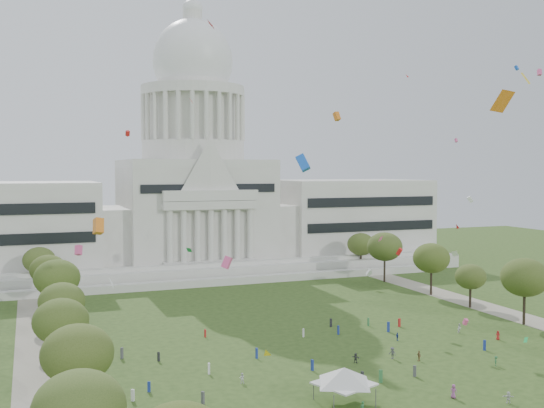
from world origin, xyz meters
TOP-DOWN VIEW (x-y plane):
  - ground at (0.00, 0.00)m, footprint 400.00×400.00m
  - capitol at (0.00, 113.59)m, footprint 160.00×64.50m
  - path_left at (-48.00, 30.00)m, footprint 8.00×160.00m
  - path_right at (48.00, 30.00)m, footprint 8.00×160.00m
  - row_tree_l_1 at (-44.07, -2.96)m, footprint 8.86×8.86m
  - row_tree_l_2 at (-45.04, 17.30)m, footprint 8.42×8.42m
  - row_tree_r_2 at (44.17, 17.44)m, footprint 9.55×9.55m
  - row_tree_l_3 at (-44.09, 33.92)m, footprint 8.12×8.12m
  - row_tree_r_3 at (44.40, 34.48)m, footprint 7.01×7.01m
  - row_tree_l_4 at (-44.08, 52.42)m, footprint 9.29×9.29m
  - row_tree_r_4 at (44.76, 50.04)m, footprint 9.19×9.19m
  - row_tree_l_5 at (-45.22, 71.01)m, footprint 8.33×8.33m
  - row_tree_r_5 at (43.49, 70.19)m, footprint 9.82×9.82m
  - row_tree_l_6 at (-46.87, 89.14)m, footprint 8.19×8.19m
  - row_tree_r_6 at (45.96, 88.13)m, footprint 8.42×8.42m
  - event_tent at (-10.33, -8.52)m, footprint 11.80×11.80m
  - person_0 at (31.25, 10.01)m, footprint 0.92×0.99m
  - person_2 at (27.77, 16.60)m, footprint 1.03×0.83m
  - person_3 at (6.73, 6.86)m, footprint 1.19×1.45m
  - person_4 at (10.20, 4.34)m, footprint 0.59×1.03m
  - person_5 at (-0.03, 7.12)m, footprint 1.37×1.59m
  - person_6 at (4.83, -11.87)m, footprint 1.03×1.13m
  - person_8 at (-20.46, 4.38)m, footprint 0.90×0.73m
  - person_9 at (20.16, -2.45)m, footprint 1.12×1.14m
  - person_10 at (13.66, 16.32)m, footprint 0.61×0.95m
  - person_11 at (10.58, -16.07)m, footprint 1.56×1.26m
  - distant_crowd at (-10.01, 13.81)m, footprint 64.58×34.45m
  - kite_swarm at (-0.51, 10.60)m, footprint 91.51×103.64m

SIDE VIEW (x-z plane):
  - ground at x=0.00m, z-range 0.00..0.00m
  - path_left at x=-48.00m, z-range 0.00..0.04m
  - path_right at x=48.00m, z-range 0.00..0.04m
  - person_10 at x=13.66m, z-range 0.00..1.51m
  - person_11 at x=10.58m, z-range 0.00..1.59m
  - person_8 at x=-20.46m, z-range 0.00..1.60m
  - person_9 at x=20.16m, z-range 0.00..1.63m
  - person_5 at x=-0.03m, z-range 0.00..1.64m
  - person_0 at x=31.25m, z-range 0.00..1.70m
  - person_4 at x=10.20m, z-range 0.00..1.71m
  - distant_crowd at x=-10.01m, z-range -0.11..1.83m
  - person_2 at x=27.77m, z-range 0.00..1.83m
  - person_6 at x=4.83m, z-range 0.00..1.93m
  - person_3 at x=6.73m, z-range 0.00..2.00m
  - event_tent at x=-10.33m, z-range 1.42..6.57m
  - row_tree_r_3 at x=44.40m, z-range 2.09..12.07m
  - row_tree_l_3 at x=-44.09m, z-range 2.43..13.98m
  - row_tree_l_6 at x=-46.87m, z-range 2.45..14.09m
  - row_tree_l_5 at x=-45.22m, z-range 2.49..14.34m
  - row_tree_r_6 at x=45.96m, z-range 2.52..14.49m
  - row_tree_l_2 at x=-45.04m, z-range 2.52..14.49m
  - row_tree_l_1 at x=-44.07m, z-range 2.65..15.25m
  - row_tree_r_4 at x=44.76m, z-range 2.76..15.82m
  - row_tree_l_4 at x=-44.08m, z-range 2.79..16.00m
  - row_tree_r_2 at x=44.17m, z-range 2.87..16.45m
  - row_tree_r_5 at x=43.49m, z-range 2.95..16.91m
  - capitol at x=0.00m, z-range -23.35..67.95m
  - kite_swarm at x=-0.51m, z-range -6.71..56.62m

